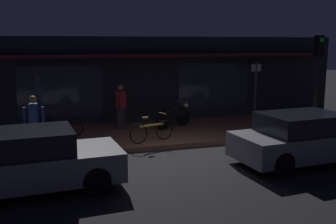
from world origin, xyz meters
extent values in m
plane|color=black|center=(0.00, 0.00, 0.00)|extent=(60.00, 60.00, 0.00)
cube|color=brown|center=(0.00, 3.00, 0.07)|extent=(18.00, 4.00, 0.15)
cube|color=black|center=(0.00, 6.40, 1.80)|extent=(18.00, 2.80, 3.60)
cube|color=#262838|center=(-3.20, 4.98, 1.50)|extent=(3.20, 0.04, 2.00)
cube|color=#262838|center=(3.20, 4.98, 1.50)|extent=(3.20, 0.04, 2.00)
cube|color=#591919|center=(0.00, 4.75, 2.85)|extent=(16.20, 0.50, 0.12)
cylinder|color=black|center=(0.37, 3.13, 0.45)|extent=(0.59, 0.39, 0.60)
cylinder|color=black|center=(1.34, 3.64, 0.45)|extent=(0.59, 0.39, 0.60)
cube|color=black|center=(0.85, 3.38, 0.73)|extent=(1.10, 0.76, 0.36)
ellipsoid|color=black|center=(0.99, 3.45, 0.93)|extent=(0.50, 0.42, 0.20)
sphere|color=#F9EDB7|center=(1.49, 3.72, 0.93)|extent=(0.18, 0.18, 0.18)
cylinder|color=gray|center=(1.31, 3.63, 1.10)|extent=(0.28, 0.50, 0.03)
torus|color=black|center=(-3.73, 3.52, 0.48)|extent=(0.60, 0.35, 0.66)
torus|color=black|center=(-2.85, 3.03, 0.48)|extent=(0.60, 0.35, 0.66)
cube|color=black|center=(-3.29, 3.28, 0.70)|extent=(0.81, 0.47, 0.06)
cube|color=brown|center=(-3.51, 3.40, 0.97)|extent=(0.21, 0.17, 0.06)
cylinder|color=black|center=(-2.92, 3.07, 1.05)|extent=(0.22, 0.38, 0.02)
torus|color=black|center=(-0.95, 1.40, 0.48)|extent=(0.64, 0.24, 0.66)
torus|color=black|center=(0.00, 1.70, 0.48)|extent=(0.64, 0.24, 0.66)
cube|color=#B78C2D|center=(-0.48, 1.55, 0.70)|extent=(0.87, 0.31, 0.06)
cube|color=brown|center=(-0.72, 1.48, 0.97)|extent=(0.21, 0.14, 0.06)
cylinder|color=#B78C2D|center=(-0.08, 1.68, 1.05)|extent=(0.15, 0.41, 0.02)
cube|color=#28232D|center=(-4.11, 1.51, 0.57)|extent=(0.23, 0.30, 0.85)
cube|color=navy|center=(-4.11, 1.51, 1.29)|extent=(0.27, 0.40, 0.58)
sphere|color=#8C6647|center=(-4.11, 1.51, 1.71)|extent=(0.22, 0.22, 0.22)
cylinder|color=navy|center=(-4.36, 1.54, 1.22)|extent=(0.10, 0.10, 0.52)
cylinder|color=navy|center=(-3.85, 1.48, 1.22)|extent=(0.10, 0.10, 0.52)
cube|color=#28232D|center=(-1.08, 3.76, 0.57)|extent=(0.31, 0.25, 0.85)
cube|color=maroon|center=(-1.08, 3.76, 1.29)|extent=(0.41, 0.29, 0.58)
sphere|color=#8C6647|center=(-1.08, 3.76, 1.71)|extent=(0.22, 0.22, 0.22)
cylinder|color=maroon|center=(-1.04, 4.01, 1.22)|extent=(0.10, 0.10, 0.52)
cylinder|color=maroon|center=(-1.13, 3.50, 1.22)|extent=(0.10, 0.10, 0.52)
cylinder|color=#47474C|center=(4.85, 4.31, 1.35)|extent=(0.09, 0.09, 2.40)
cube|color=beige|center=(4.85, 4.31, 2.30)|extent=(0.44, 0.03, 0.30)
cylinder|color=black|center=(4.94, 0.45, 1.80)|extent=(0.12, 0.12, 3.60)
cube|color=black|center=(4.94, 0.45, 3.25)|extent=(0.24, 0.24, 0.70)
sphere|color=#1ED838|center=(4.94, 0.32, 3.45)|extent=(0.16, 0.16, 0.16)
cylinder|color=black|center=(-2.83, -0.57, 0.32)|extent=(0.65, 0.26, 0.64)
cylinder|color=black|center=(-2.72, -2.13, 0.32)|extent=(0.65, 0.26, 0.64)
cube|color=slate|center=(-4.12, -1.44, 0.55)|extent=(4.21, 2.03, 0.68)
cube|color=black|center=(-4.27, -1.45, 1.10)|extent=(2.30, 1.74, 0.64)
cylinder|color=black|center=(4.50, -0.55, 0.32)|extent=(0.66, 0.27, 0.64)
cylinder|color=black|center=(1.81, -0.76, 0.32)|extent=(0.66, 0.27, 0.64)
cylinder|color=black|center=(1.93, -2.32, 0.32)|extent=(0.66, 0.27, 0.64)
cube|color=slate|center=(3.21, -1.43, 0.55)|extent=(4.23, 2.08, 0.68)
cube|color=black|center=(3.07, -1.44, 1.10)|extent=(2.32, 1.77, 0.64)
camera|label=1|loc=(-3.66, -10.61, 3.37)|focal=42.05mm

